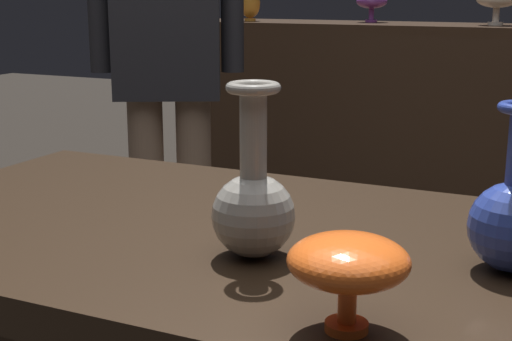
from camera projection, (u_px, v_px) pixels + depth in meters
The scene contains 7 objects.
back_display_shelf at pixel (486, 149), 3.04m from camera, with size 2.60×0.40×0.99m.
vase_centerpiece at pixel (253, 203), 0.93m from camera, with size 0.11×0.11×0.22m.
vase_tall_behind at pixel (348, 263), 0.72m from camera, with size 0.12×0.12×0.10m.
shelf_vase_far_left at pixel (250, 4), 3.29m from camera, with size 0.09×0.09×0.14m.
shelf_vase_center at pixel (497, 0), 2.91m from camera, with size 0.16×0.16×0.13m.
shelf_vase_left at pixel (372, 2), 3.17m from camera, with size 0.13×0.13×0.12m.
visitor_near_left at pixel (167, 47), 2.28m from camera, with size 0.43×0.31×1.62m.
Camera 1 is at (0.42, -0.89, 1.13)m, focal length 52.41 mm.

